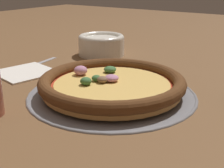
{
  "coord_description": "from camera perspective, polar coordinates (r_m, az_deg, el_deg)",
  "views": [
    {
      "loc": [
        -0.48,
        -0.33,
        0.23
      ],
      "look_at": [
        0.0,
        0.0,
        0.02
      ],
      "focal_mm": 50.0,
      "sensor_mm": 36.0,
      "label": 1
    }
  ],
  "objects": [
    {
      "name": "ground_plane",
      "position": [
        0.63,
        0.0,
        -1.99
      ],
      "size": [
        3.0,
        3.0,
        0.0
      ],
      "primitive_type": "plane",
      "color": "brown"
    },
    {
      "name": "pizza",
      "position": [
        0.62,
        -0.05,
        0.11
      ],
      "size": [
        0.29,
        0.29,
        0.04
      ],
      "color": "tan",
      "rests_on": "pizza_tray"
    },
    {
      "name": "fork",
      "position": [
        0.85,
        -14.75,
        3.14
      ],
      "size": [
        0.19,
        0.04,
        0.0
      ],
      "rotation": [
        0.0,
        0.0,
        9.56
      ],
      "color": "#B7B7BC",
      "rests_on": "ground_plane"
    },
    {
      "name": "pizza_tray",
      "position": [
        0.63,
        0.0,
        -1.69
      ],
      "size": [
        0.34,
        0.34,
        0.01
      ],
      "color": "gray",
      "rests_on": "ground_plane"
    },
    {
      "name": "bowl_far",
      "position": [
        0.94,
        -1.96,
        7.3
      ],
      "size": [
        0.14,
        0.14,
        0.06
      ],
      "color": "silver",
      "rests_on": "ground_plane"
    },
    {
      "name": "napkin",
      "position": [
        0.79,
        -15.63,
        2.19
      ],
      "size": [
        0.15,
        0.15,
        0.01
      ],
      "rotation": [
        0.0,
        0.0,
        -0.2
      ],
      "color": "white",
      "rests_on": "ground_plane"
    }
  ]
}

